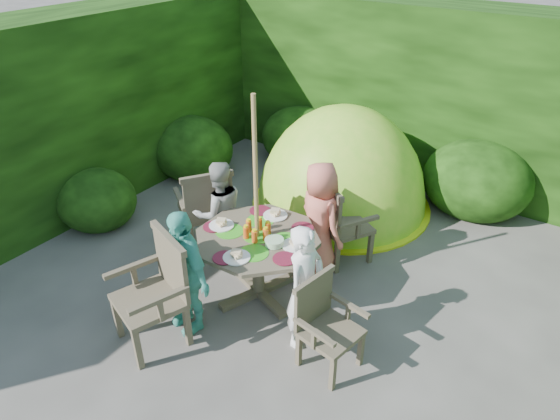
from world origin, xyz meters
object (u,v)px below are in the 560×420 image
Objects in this scene: garden_chair_back at (339,222)px; child_left at (219,213)px; dome_tent at (339,204)px; garden_chair_front at (157,290)px; child_front at (185,272)px; garden_chair_left at (206,208)px; child_right at (305,288)px; parasol_pole at (256,205)px; child_back at (320,219)px; patio_table at (258,246)px; garden_chair_right at (325,323)px.

child_left is (-1.12, -0.75, 0.10)m from garden_chair_back.
garden_chair_front is at bearing -93.20° from dome_tent.
child_left is 0.95× the size of child_front.
child_right is at bearing 103.71° from garden_chair_left.
parasol_pole is 2.44m from dome_tent.
child_front is (0.10, 0.27, 0.09)m from garden_chair_front.
garden_chair_front is 0.79× the size of child_back.
patio_table is at bearing 104.21° from garden_chair_left.
child_left reaches higher than garden_chair_right.
garden_chair_right is at bearing -111.53° from child_right.
garden_chair_left is 0.30m from child_left.
child_front is at bearing -91.45° from dome_tent.
child_front reaches higher than child_right.
child_left is (-0.36, 1.30, 0.06)m from garden_chair_front.
child_front reaches higher than child_left.
garden_chair_front is at bearing -111.15° from patio_table.
child_front is (-0.29, -0.75, 0.02)m from patio_table.
child_right reaches higher than child_left.
parasol_pole is at bearing 78.64° from garden_chair_right.
child_left is 0.44× the size of dome_tent.
child_right is at bearing -20.83° from patio_table.
dome_tent is (-0.58, 1.14, -0.51)m from garden_chair_back.
parasol_pole is 2.61× the size of garden_chair_right.
patio_table is at bearing -7.96° from parasol_pole.
garden_chair_right is at bearing -21.48° from parasol_pole.
garden_chair_back is 2.18m from garden_chair_front.
parasol_pole is at bearing 88.00° from garden_chair_front.
dome_tent is at bearing -164.35° from child_left.
child_right is 0.45× the size of dome_tent.
child_back is at bearing 85.66° from child_front.
patio_table is 0.59× the size of dome_tent.
dome_tent is at bearing 23.07° from child_right.
garden_chair_front is 0.37× the size of dome_tent.
garden_chair_back is 0.34× the size of dome_tent.
child_right is at bearing 40.66° from child_front.
garden_chair_front reaches higher than garden_chair_back.
child_left reaches higher than garden_chair_back.
child_back is at bearing 102.25° from garden_chair_back.
child_right is at bearing 100.90° from child_left.
garden_chair_right is 1.55m from garden_chair_front.
patio_table is 1.09m from garden_chair_front.
garden_chair_right is 0.80× the size of garden_chair_front.
child_back reaches higher than garden_chair_right.
child_front is at bearing 55.90° from child_left.
child_front is at bearing -110.76° from parasol_pole.
child_right is (-0.28, 0.12, 0.18)m from garden_chair_right.
child_front is (-0.57, -1.50, -0.01)m from child_back.
dome_tent reaches higher than garden_chair_left.
child_left is 2.06m from dome_tent.
patio_table is 0.75× the size of parasol_pole.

